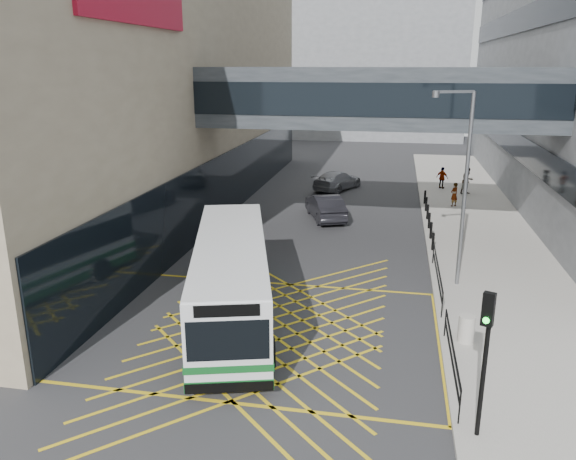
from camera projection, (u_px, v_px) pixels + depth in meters
The scene contains 18 objects.
ground at pixel (267, 331), 19.98m from camera, with size 120.00×120.00×0.00m, color #333335.
building_whsmith at pixel (49, 83), 36.05m from camera, with size 24.17×42.00×16.00m.
building_far at pixel (353, 65), 74.29m from camera, with size 28.00×16.00×18.00m, color gray.
skybridge at pixel (375, 98), 28.61m from camera, with size 20.00×4.10×3.00m.
pavement at pixel (477, 227), 32.44m from camera, with size 6.00×54.00×0.16m, color #A7A299.
box_junction at pixel (267, 331), 19.98m from camera, with size 12.00×9.00×0.01m.
bus at pixel (231, 277), 20.59m from camera, with size 5.36×11.21×3.07m.
car_white at pixel (221, 285), 22.44m from camera, with size 1.64×4.02×1.28m, color white.
car_dark at pixel (325, 207), 34.31m from camera, with size 1.94×4.95×1.55m, color black.
car_silver at pixel (337, 180), 42.38m from camera, with size 2.03×4.81×1.50m, color gray.
traffic_light at pixel (486, 345), 13.34m from camera, with size 0.32×0.47×3.93m.
street_lamp at pixel (462, 178), 22.55m from camera, with size 1.75×0.90×8.01m.
litter_bin at pixel (466, 329), 18.78m from camera, with size 0.54×0.54×0.93m, color #ADA89E.
kerb_railings at pixel (443, 302), 20.29m from camera, with size 0.05×12.54×1.00m.
bollards at pixel (428, 216), 32.79m from camera, with size 0.14×10.14×0.90m.
pedestrian_a at pixel (454, 194), 36.74m from camera, with size 0.62×0.44×1.56m, color gray.
pedestrian_b at pixel (467, 181), 40.19m from camera, with size 0.94×0.55×1.92m, color gray.
pedestrian_c at pixel (442, 178), 42.01m from camera, with size 0.95×0.46×1.61m, color gray.
Camera 1 is at (4.18, -17.66, 9.12)m, focal length 35.00 mm.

